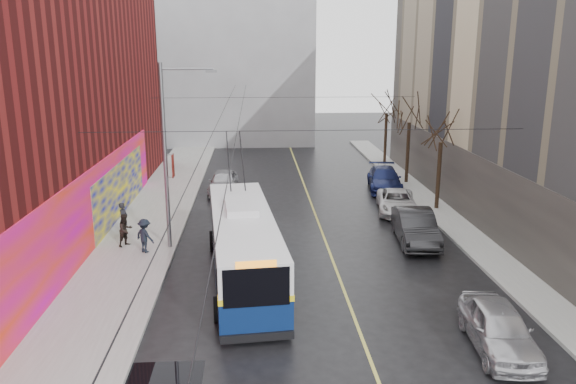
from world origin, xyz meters
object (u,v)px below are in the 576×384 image
object	(u,v)px
tree_near	(442,129)
parked_car_b	(415,227)
pedestrian_c	(145,236)
parked_car_a	(499,328)
pedestrian_a	(124,219)
tree_mid	(410,112)
pedestrian_b	(126,230)
following_car	(224,182)
tree_far	(387,104)
trolleybus	(243,245)
streetlight_pole	(168,152)
parked_car_d	(384,179)
parked_car_c	(397,202)

from	to	relation	value
tree_near	parked_car_b	bearing A→B (deg)	-117.44
parked_car_b	pedestrian_c	size ratio (longest dim) A/B	3.08
parked_car_a	pedestrian_a	size ratio (longest dim) A/B	2.61
tree_mid	pedestrian_b	size ratio (longest dim) A/B	4.14
tree_mid	following_car	world-z (taller)	tree_mid
tree_far	trolleybus	distance (m)	26.76
tree_near	trolleybus	bearing A→B (deg)	-139.70
tree_far	pedestrian_b	distance (m)	26.68
streetlight_pole	pedestrian_c	bearing A→B (deg)	-149.58
following_car	pedestrian_c	world-z (taller)	pedestrian_c
tree_mid	pedestrian_b	bearing A→B (deg)	-143.89
tree_far	parked_car_d	world-z (taller)	tree_far
following_car	parked_car_b	bearing A→B (deg)	-43.02
parked_car_c	pedestrian_c	xyz separation A→B (m)	(-13.78, -6.41, 0.31)
tree_near	pedestrian_c	distance (m)	18.12
parked_car_d	tree_mid	bearing A→B (deg)	48.13
parked_car_b	streetlight_pole	bearing A→B (deg)	-173.52
trolleybus	parked_car_b	distance (m)	9.59
following_car	pedestrian_c	xyz separation A→B (m)	(-3.13, -11.81, 0.19)
pedestrian_b	pedestrian_c	bearing A→B (deg)	-92.14
tree_near	parked_car_b	distance (m)	7.67
parked_car_a	pedestrian_c	bearing A→B (deg)	148.99
tree_near	trolleybus	world-z (taller)	tree_near
following_car	tree_near	bearing A→B (deg)	-17.50
tree_far	pedestrian_b	world-z (taller)	tree_far
parked_car_a	tree_mid	bearing A→B (deg)	87.00
pedestrian_a	tree_near	bearing A→B (deg)	-66.24
trolleybus	tree_near	bearing A→B (deg)	35.01
tree_far	parked_car_c	xyz separation A→B (m)	(-2.57, -14.30, -4.48)
tree_far	pedestrian_c	size ratio (longest dim) A/B	3.99
tree_near	parked_car_b	world-z (taller)	tree_near
parked_car_d	parked_car_b	bearing A→B (deg)	-87.26
parked_car_a	following_car	bearing A→B (deg)	120.03
parked_car_d	following_car	world-z (taller)	following_car
trolleybus	parked_car_d	world-z (taller)	trolleybus
parked_car_a	parked_car_d	bearing A→B (deg)	91.75
parked_car_b	pedestrian_a	distance (m)	15.08
streetlight_pole	pedestrian_b	world-z (taller)	streetlight_pole
tree_near	parked_car_d	xyz separation A→B (m)	(-2.04, 5.26, -4.20)
trolleybus	parked_car_b	world-z (taller)	trolleybus
tree_far	pedestrian_c	xyz separation A→B (m)	(-16.35, -20.71, -4.17)
parked_car_c	following_car	bearing A→B (deg)	162.75
tree_mid	parked_car_a	size ratio (longest dim) A/B	1.50
pedestrian_c	parked_car_c	bearing A→B (deg)	-118.16
parked_car_b	following_car	size ratio (longest dim) A/B	1.11
trolleybus	pedestrian_c	distance (m)	5.71
tree_far	parked_car_b	size ratio (longest dim) A/B	1.30
streetlight_pole	parked_car_b	size ratio (longest dim) A/B	1.78
pedestrian_c	pedestrian_b	bearing A→B (deg)	-4.30
tree_mid	pedestrian_b	xyz separation A→B (m)	(-17.46, -12.74, -4.30)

